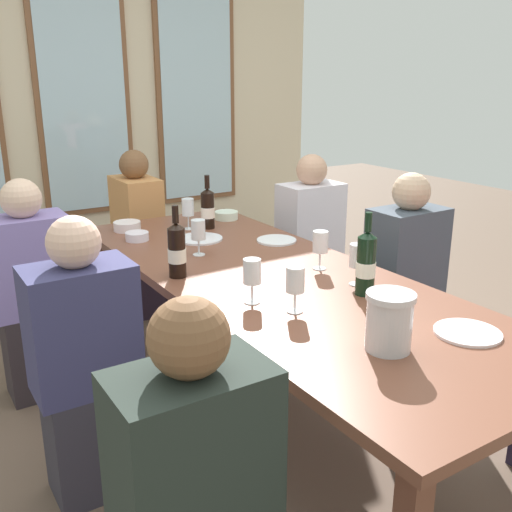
{
  "coord_description": "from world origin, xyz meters",
  "views": [
    {
      "loc": [
        -1.34,
        -1.96,
        1.58
      ],
      "look_at": [
        0.0,
        0.15,
        0.79
      ],
      "focal_mm": 40.92,
      "sensor_mm": 36.0,
      "label": 1
    }
  ],
  "objects_px": {
    "wine_glass_4": "(320,243)",
    "seated_person_5": "(309,247)",
    "wine_glass_6": "(252,273)",
    "seated_person_0": "(86,368)",
    "tasting_bowl_1": "(226,215)",
    "wine_glass_1": "(198,232)",
    "dining_table": "(274,290)",
    "wine_glass_5": "(188,208)",
    "wine_bottle_0": "(366,263)",
    "white_plate_0": "(468,333)",
    "wine_glass_2": "(295,281)",
    "metal_pitcher": "(389,321)",
    "tasting_bowl_0": "(137,236)",
    "seated_person_4": "(33,296)",
    "white_plate_2": "(277,240)",
    "seated_person_6": "(138,238)",
    "wine_glass_0": "(358,257)",
    "white_plate_1": "(200,239)",
    "seated_person_1": "(404,284)",
    "wine_bottle_1": "(177,250)",
    "wine_bottle_2": "(208,208)",
    "tasting_bowl_2": "(127,226)"
  },
  "relations": [
    {
      "from": "tasting_bowl_0",
      "to": "tasting_bowl_2",
      "type": "height_order",
      "value": "tasting_bowl_2"
    },
    {
      "from": "tasting_bowl_1",
      "to": "wine_glass_1",
      "type": "bearing_deg",
      "value": -130.04
    },
    {
      "from": "wine_glass_6",
      "to": "seated_person_0",
      "type": "bearing_deg",
      "value": 158.98
    },
    {
      "from": "tasting_bowl_0",
      "to": "seated_person_4",
      "type": "distance_m",
      "value": 0.59
    },
    {
      "from": "white_plate_1",
      "to": "metal_pitcher",
      "type": "bearing_deg",
      "value": -93.11
    },
    {
      "from": "wine_glass_4",
      "to": "seated_person_5",
      "type": "distance_m",
      "value": 1.11
    },
    {
      "from": "tasting_bowl_1",
      "to": "white_plate_0",
      "type": "bearing_deg",
      "value": -93.46
    },
    {
      "from": "wine_glass_1",
      "to": "seated_person_1",
      "type": "height_order",
      "value": "seated_person_1"
    },
    {
      "from": "white_plate_0",
      "to": "seated_person_1",
      "type": "bearing_deg",
      "value": 54.43
    },
    {
      "from": "white_plate_2",
      "to": "wine_glass_5",
      "type": "xyz_separation_m",
      "value": [
        -0.28,
        0.47,
        0.12
      ]
    },
    {
      "from": "wine_glass_1",
      "to": "seated_person_0",
      "type": "relative_size",
      "value": 0.16
    },
    {
      "from": "metal_pitcher",
      "to": "tasting_bowl_0",
      "type": "xyz_separation_m",
      "value": [
        -0.2,
        1.62,
        -0.07
      ]
    },
    {
      "from": "white_plate_1",
      "to": "tasting_bowl_0",
      "type": "relative_size",
      "value": 1.98
    },
    {
      "from": "white_plate_1",
      "to": "seated_person_4",
      "type": "distance_m",
      "value": 0.88
    },
    {
      "from": "white_plate_0",
      "to": "wine_glass_4",
      "type": "relative_size",
      "value": 1.28
    },
    {
      "from": "tasting_bowl_1",
      "to": "seated_person_1",
      "type": "xyz_separation_m",
      "value": [
        0.5,
        -0.97,
        -0.24
      ]
    },
    {
      "from": "wine_bottle_1",
      "to": "wine_glass_6",
      "type": "bearing_deg",
      "value": -75.27
    },
    {
      "from": "wine_glass_6",
      "to": "seated_person_6",
      "type": "xyz_separation_m",
      "value": [
        0.24,
        1.82,
        -0.34
      ]
    },
    {
      "from": "wine_glass_0",
      "to": "wine_bottle_0",
      "type": "bearing_deg",
      "value": -115.01
    },
    {
      "from": "wine_bottle_0",
      "to": "wine_glass_1",
      "type": "distance_m",
      "value": 0.87
    },
    {
      "from": "tasting_bowl_0",
      "to": "wine_glass_0",
      "type": "bearing_deg",
      "value": -65.17
    },
    {
      "from": "wine_glass_5",
      "to": "wine_bottle_2",
      "type": "bearing_deg",
      "value": -20.93
    },
    {
      "from": "wine_glass_4",
      "to": "seated_person_6",
      "type": "height_order",
      "value": "seated_person_6"
    },
    {
      "from": "wine_bottle_1",
      "to": "seated_person_6",
      "type": "height_order",
      "value": "seated_person_6"
    },
    {
      "from": "white_plate_0",
      "to": "seated_person_6",
      "type": "height_order",
      "value": "seated_person_6"
    },
    {
      "from": "white_plate_2",
      "to": "metal_pitcher",
      "type": "distance_m",
      "value": 1.28
    },
    {
      "from": "wine_bottle_0",
      "to": "wine_glass_6",
      "type": "bearing_deg",
      "value": 159.06
    },
    {
      "from": "tasting_bowl_2",
      "to": "wine_glass_6",
      "type": "xyz_separation_m",
      "value": [
        0.02,
        -1.28,
        0.1
      ]
    },
    {
      "from": "wine_glass_0",
      "to": "wine_glass_2",
      "type": "distance_m",
      "value": 0.4
    },
    {
      "from": "wine_glass_0",
      "to": "wine_glass_5",
      "type": "relative_size",
      "value": 1.0
    },
    {
      "from": "wine_glass_2",
      "to": "wine_glass_4",
      "type": "xyz_separation_m",
      "value": [
        0.38,
        0.34,
        0.0
      ]
    },
    {
      "from": "wine_glass_4",
      "to": "tasting_bowl_0",
      "type": "bearing_deg",
      "value": 120.47
    },
    {
      "from": "wine_bottle_0",
      "to": "wine_glass_1",
      "type": "height_order",
      "value": "wine_bottle_0"
    },
    {
      "from": "dining_table",
      "to": "wine_glass_5",
      "type": "xyz_separation_m",
      "value": [
        0.04,
        0.91,
        0.19
      ]
    },
    {
      "from": "wine_glass_0",
      "to": "wine_glass_4",
      "type": "bearing_deg",
      "value": 90.34
    },
    {
      "from": "white_plate_2",
      "to": "seated_person_6",
      "type": "distance_m",
      "value": 1.23
    },
    {
      "from": "white_plate_1",
      "to": "seated_person_5",
      "type": "relative_size",
      "value": 0.22
    },
    {
      "from": "tasting_bowl_0",
      "to": "wine_glass_5",
      "type": "distance_m",
      "value": 0.35
    },
    {
      "from": "wine_glass_6",
      "to": "seated_person_1",
      "type": "height_order",
      "value": "seated_person_1"
    },
    {
      "from": "wine_bottle_0",
      "to": "dining_table",
      "type": "bearing_deg",
      "value": 115.59
    },
    {
      "from": "tasting_bowl_2",
      "to": "seated_person_0",
      "type": "distance_m",
      "value": 1.22
    },
    {
      "from": "wine_bottle_0",
      "to": "seated_person_5",
      "type": "height_order",
      "value": "seated_person_5"
    },
    {
      "from": "wine_glass_4",
      "to": "wine_glass_5",
      "type": "bearing_deg",
      "value": 101.28
    },
    {
      "from": "wine_glass_5",
      "to": "wine_glass_6",
      "type": "bearing_deg",
      "value": -104.05
    },
    {
      "from": "dining_table",
      "to": "tasting_bowl_0",
      "type": "distance_m",
      "value": 0.9
    },
    {
      "from": "seated_person_5",
      "to": "seated_person_6",
      "type": "bearing_deg",
      "value": 136.96
    },
    {
      "from": "wine_glass_5",
      "to": "seated_person_6",
      "type": "xyz_separation_m",
      "value": [
        -0.04,
        0.7,
        -0.34
      ]
    },
    {
      "from": "wine_bottle_0",
      "to": "seated_person_6",
      "type": "height_order",
      "value": "seated_person_6"
    },
    {
      "from": "dining_table",
      "to": "wine_bottle_0",
      "type": "height_order",
      "value": "wine_bottle_0"
    },
    {
      "from": "wine_glass_1",
      "to": "wine_glass_5",
      "type": "xyz_separation_m",
      "value": [
        0.17,
        0.47,
        0.0
      ]
    }
  ]
}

